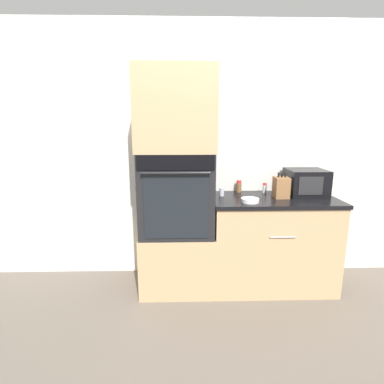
# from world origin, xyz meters

# --- Properties ---
(ground_plane) EXTENTS (12.00, 12.00, 0.00)m
(ground_plane) POSITION_xyz_m (0.00, 0.00, 0.00)
(ground_plane) COLOR #6B6056
(wall_back) EXTENTS (8.00, 0.05, 2.50)m
(wall_back) POSITION_xyz_m (0.00, 0.63, 1.25)
(wall_back) COLOR silver
(wall_back) RESTS_ON ground_plane
(oven_cabinet_base) EXTENTS (0.68, 0.60, 0.56)m
(oven_cabinet_base) POSITION_xyz_m (-0.34, 0.30, 0.28)
(oven_cabinet_base) COLOR tan
(oven_cabinet_base) RESTS_ON ground_plane
(wall_oven) EXTENTS (0.65, 0.64, 0.74)m
(wall_oven) POSITION_xyz_m (-0.34, 0.30, 0.93)
(wall_oven) COLOR black
(wall_oven) RESTS_ON oven_cabinet_base
(oven_cabinet_upper) EXTENTS (0.68, 0.60, 0.70)m
(oven_cabinet_upper) POSITION_xyz_m (-0.34, 0.30, 1.65)
(oven_cabinet_upper) COLOR tan
(oven_cabinet_upper) RESTS_ON wall_oven
(counter_unit) EXTENTS (1.15, 0.63, 0.88)m
(counter_unit) POSITION_xyz_m (0.56, 0.30, 0.44)
(counter_unit) COLOR tan
(counter_unit) RESTS_ON ground_plane
(microwave) EXTENTS (0.35, 0.34, 0.25)m
(microwave) POSITION_xyz_m (0.89, 0.40, 1.00)
(microwave) COLOR black
(microwave) RESTS_ON counter_unit
(knife_block) EXTENTS (0.13, 0.15, 0.24)m
(knife_block) POSITION_xyz_m (0.62, 0.30, 0.97)
(knife_block) COLOR olive
(knife_block) RESTS_ON counter_unit
(bowl) EXTENTS (0.16, 0.16, 0.04)m
(bowl) POSITION_xyz_m (0.30, 0.13, 0.89)
(bowl) COLOR white
(bowl) RESTS_ON counter_unit
(condiment_jar_near) EXTENTS (0.04, 0.04, 0.10)m
(condiment_jar_near) POSITION_xyz_m (0.52, 0.49, 0.93)
(condiment_jar_near) COLOR silver
(condiment_jar_near) RESTS_ON counter_unit
(condiment_jar_mid) EXTENTS (0.05, 0.05, 0.12)m
(condiment_jar_mid) POSITION_xyz_m (0.28, 0.54, 0.94)
(condiment_jar_mid) COLOR brown
(condiment_jar_mid) RESTS_ON counter_unit
(condiment_jar_far) EXTENTS (0.05, 0.05, 0.08)m
(condiment_jar_far) POSITION_xyz_m (0.08, 0.38, 0.91)
(condiment_jar_far) COLOR silver
(condiment_jar_far) RESTS_ON counter_unit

